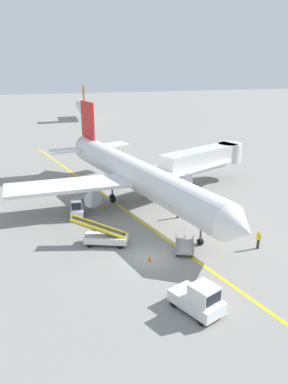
{
  "coord_description": "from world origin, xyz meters",
  "views": [
    {
      "loc": [
        -7.29,
        -28.2,
        16.06
      ],
      "look_at": [
        1.86,
        9.32,
        2.5
      ],
      "focal_mm": 36.75,
      "sensor_mm": 36.0,
      "label": 1
    }
  ],
  "objects_px": {
    "safety_cone_wingtip_right": "(150,258)",
    "safety_cone_wingtip_left": "(211,232)",
    "pushback_tug": "(199,299)",
    "safety_cone_nose_left": "(105,206)",
    "airliner": "(135,174)",
    "ground_crew_marshaller": "(178,210)",
    "baggage_cart_loaded": "(185,246)",
    "jet_bridge": "(208,158)",
    "belt_loader_forward_hold": "(105,237)",
    "safety_cone_nose_right": "(189,214)",
    "ground_crew_wing_walker": "(259,239)",
    "baggage_tug_near_wing": "(77,209)"
  },
  "relations": [
    {
      "from": "safety_cone_nose_right",
      "to": "safety_cone_wingtip_right",
      "type": "relative_size",
      "value": 1.0
    },
    {
      "from": "airliner",
      "to": "jet_bridge",
      "type": "bearing_deg",
      "value": 23.29
    },
    {
      "from": "belt_loader_forward_hold",
      "to": "safety_cone_nose_left",
      "type": "relative_size",
      "value": 11.69
    },
    {
      "from": "belt_loader_forward_hold",
      "to": "safety_cone_wingtip_left",
      "type": "bearing_deg",
      "value": -1.57
    },
    {
      "from": "jet_bridge",
      "to": "safety_cone_wingtip_left",
      "type": "height_order",
      "value": "jet_bridge"
    },
    {
      "from": "safety_cone_nose_right",
      "to": "safety_cone_wingtip_right",
      "type": "xyz_separation_m",
      "value": [
        -6.45,
        -8.23,
        0.0
      ]
    },
    {
      "from": "safety_cone_nose_left",
      "to": "safety_cone_nose_right",
      "type": "distance_m",
      "value": 9.35
    },
    {
      "from": "pushback_tug",
      "to": "safety_cone_nose_left",
      "type": "bearing_deg",
      "value": 99.12
    },
    {
      "from": "pushback_tug",
      "to": "ground_crew_marshaller",
      "type": "distance_m",
      "value": 15.82
    },
    {
      "from": "ground_crew_marshaller",
      "to": "ground_crew_wing_walker",
      "type": "distance_m",
      "value": 9.37
    },
    {
      "from": "baggage_cart_loaded",
      "to": "safety_cone_nose_right",
      "type": "distance_m",
      "value": 7.89
    },
    {
      "from": "airliner",
      "to": "safety_cone_wingtip_left",
      "type": "xyz_separation_m",
      "value": [
        5.11,
        -9.83,
        -3.2
      ]
    },
    {
      "from": "safety_cone_wingtip_right",
      "to": "safety_cone_nose_left",
      "type": "bearing_deg",
      "value": 98.1
    },
    {
      "from": "airliner",
      "to": "safety_cone_nose_right",
      "type": "xyz_separation_m",
      "value": [
        4.68,
        -5.11,
        -3.2
      ]
    },
    {
      "from": "airliner",
      "to": "safety_cone_wingtip_right",
      "type": "xyz_separation_m",
      "value": [
        -1.77,
        -13.35,
        -3.2
      ]
    },
    {
      "from": "pushback_tug",
      "to": "baggage_cart_loaded",
      "type": "distance_m",
      "value": 8.57
    },
    {
      "from": "baggage_tug_near_wing",
      "to": "safety_cone_nose_left",
      "type": "height_order",
      "value": "baggage_tug_near_wing"
    },
    {
      "from": "belt_loader_forward_hold",
      "to": "baggage_cart_loaded",
      "type": "relative_size",
      "value": 1.35
    },
    {
      "from": "ground_crew_wing_walker",
      "to": "safety_cone_nose_right",
      "type": "bearing_deg",
      "value": 111.56
    },
    {
      "from": "ground_crew_wing_walker",
      "to": "safety_cone_wingtip_left",
      "type": "xyz_separation_m",
      "value": [
        -2.87,
        3.63,
        -0.69
      ]
    },
    {
      "from": "jet_bridge",
      "to": "safety_cone_nose_right",
      "type": "xyz_separation_m",
      "value": [
        -5.82,
        -9.63,
        -3.32
      ]
    },
    {
      "from": "belt_loader_forward_hold",
      "to": "safety_cone_nose_right",
      "type": "relative_size",
      "value": 11.69
    },
    {
      "from": "safety_cone_nose_left",
      "to": "jet_bridge",
      "type": "bearing_deg",
      "value": 20.42
    },
    {
      "from": "airliner",
      "to": "safety_cone_wingtip_right",
      "type": "relative_size",
      "value": 78.84
    },
    {
      "from": "ground_crew_marshaller",
      "to": "safety_cone_wingtip_right",
      "type": "relative_size",
      "value": 3.86
    },
    {
      "from": "jet_bridge",
      "to": "belt_loader_forward_hold",
      "type": "relative_size",
      "value": 2.47
    },
    {
      "from": "belt_loader_forward_hold",
      "to": "safety_cone_wingtip_left",
      "type": "height_order",
      "value": "belt_loader_forward_hold"
    },
    {
      "from": "safety_cone_wingtip_right",
      "to": "safety_cone_wingtip_left",
      "type": "bearing_deg",
      "value": 27.03
    },
    {
      "from": "pushback_tug",
      "to": "safety_cone_wingtip_right",
      "type": "height_order",
      "value": "pushback_tug"
    },
    {
      "from": "safety_cone_nose_left",
      "to": "safety_cone_nose_right",
      "type": "xyz_separation_m",
      "value": [
        8.25,
        -4.4,
        0.0
      ]
    },
    {
      "from": "pushback_tug",
      "to": "safety_cone_wingtip_left",
      "type": "relative_size",
      "value": 9.24
    },
    {
      "from": "belt_loader_forward_hold",
      "to": "safety_cone_wingtip_right",
      "type": "distance_m",
      "value": 4.94
    },
    {
      "from": "airliner",
      "to": "pushback_tug",
      "type": "bearing_deg",
      "value": -90.99
    },
    {
      "from": "airliner",
      "to": "ground_crew_wing_walker",
      "type": "height_order",
      "value": "airliner"
    },
    {
      "from": "belt_loader_forward_hold",
      "to": "safety_cone_nose_right",
      "type": "xyz_separation_m",
      "value": [
        9.58,
        4.45,
        -0.56
      ]
    },
    {
      "from": "belt_loader_forward_hold",
      "to": "safety_cone_nose_left",
      "type": "height_order",
      "value": "belt_loader_forward_hold"
    },
    {
      "from": "belt_loader_forward_hold",
      "to": "safety_cone_wingtip_right",
      "type": "bearing_deg",
      "value": -50.43
    },
    {
      "from": "ground_crew_marshaller",
      "to": "safety_cone_nose_right",
      "type": "height_order",
      "value": "ground_crew_marshaller"
    },
    {
      "from": "pushback_tug",
      "to": "ground_crew_wing_walker",
      "type": "height_order",
      "value": "pushback_tug"
    },
    {
      "from": "ground_crew_marshaller",
      "to": "safety_cone_wingtip_right",
      "type": "height_order",
      "value": "ground_crew_marshaller"
    },
    {
      "from": "baggage_cart_loaded",
      "to": "safety_cone_nose_left",
      "type": "height_order",
      "value": "baggage_cart_loaded"
    },
    {
      "from": "ground_crew_marshaller",
      "to": "safety_cone_nose_left",
      "type": "xyz_separation_m",
      "value": [
        -6.91,
        4.6,
        -0.69
      ]
    },
    {
      "from": "belt_loader_forward_hold",
      "to": "baggage_cart_loaded",
      "type": "bearing_deg",
      "value": -23.4
    },
    {
      "from": "jet_bridge",
      "to": "ground_crew_wing_walker",
      "type": "relative_size",
      "value": 7.46
    },
    {
      "from": "safety_cone_nose_right",
      "to": "jet_bridge",
      "type": "bearing_deg",
      "value": 58.86
    },
    {
      "from": "airliner",
      "to": "baggage_cart_loaded",
      "type": "bearing_deg",
      "value": -82.66
    },
    {
      "from": "safety_cone_nose_right",
      "to": "ground_crew_marshaller",
      "type": "bearing_deg",
      "value": -171.34
    },
    {
      "from": "safety_cone_nose_left",
      "to": "safety_cone_wingtip_right",
      "type": "distance_m",
      "value": 12.76
    },
    {
      "from": "airliner",
      "to": "ground_crew_wing_walker",
      "type": "distance_m",
      "value": 15.85
    },
    {
      "from": "baggage_tug_near_wing",
      "to": "safety_cone_wingtip_right",
      "type": "xyz_separation_m",
      "value": [
        5.04,
        -10.54,
        -0.71
      ]
    }
  ]
}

